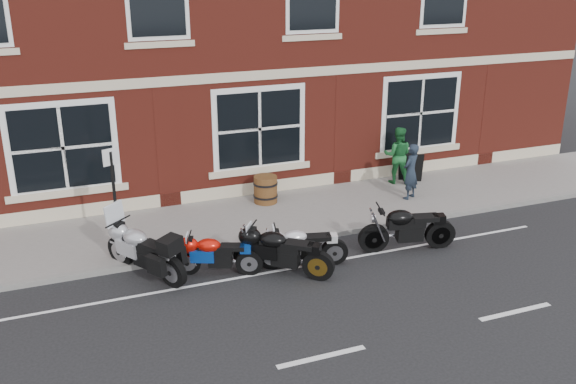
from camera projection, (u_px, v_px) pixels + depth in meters
name	position (u px, v px, depth m)	size (l,w,h in m)	color
ground	(263.00, 278.00, 13.34)	(80.00, 80.00, 0.00)	black
sidewalk	(223.00, 223.00, 15.95)	(30.00, 3.00, 0.12)	slate
kerb	(242.00, 248.00, 14.57)	(30.00, 0.16, 0.12)	slate
moto_touring_silver	(144.00, 248.00, 13.30)	(1.32, 2.00, 1.49)	black
moto_sport_red	(216.00, 253.00, 13.36)	(1.78, 0.82, 0.84)	black
moto_sport_black	(281.00, 250.00, 13.32)	(1.80, 1.46, 0.98)	black
moto_sport_silver	(301.00, 245.00, 13.70)	(1.94, 0.57, 0.88)	black
moto_naked_black	(405.00, 226.00, 14.45)	(2.23, 0.63, 1.01)	black
pedestrian_left	(411.00, 171.00, 17.17)	(0.56, 0.36, 1.52)	#1C2532
pedestrian_right	(398.00, 155.00, 18.36)	(0.80, 0.62, 1.65)	#1B612C
a_board_sign	(411.00, 166.00, 18.63)	(0.53, 0.36, 0.89)	black
barrel_planter	(265.00, 189.00, 17.02)	(0.65, 0.65, 0.72)	#452A12
parking_sign	(115.00, 197.00, 13.37)	(0.34, 0.15, 2.51)	black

